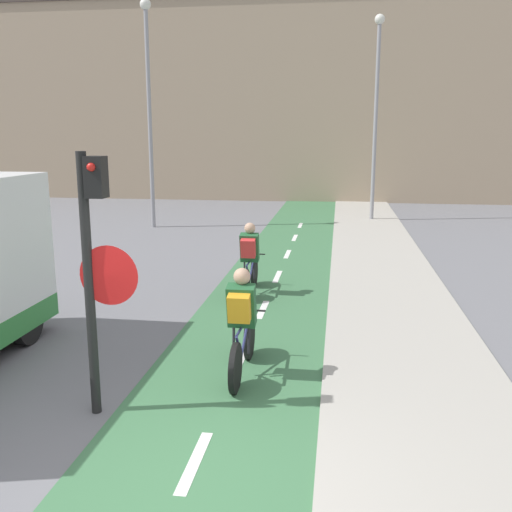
# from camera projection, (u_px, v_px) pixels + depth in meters

# --- Properties ---
(ground_plane) EXTENTS (120.00, 120.00, 0.00)m
(ground_plane) POSITION_uv_depth(u_px,v_px,m) (181.00, 495.00, 5.07)
(ground_plane) COLOR slate
(bike_lane) EXTENTS (2.34, 60.00, 0.02)m
(bike_lane) POSITION_uv_depth(u_px,v_px,m) (181.00, 493.00, 5.08)
(bike_lane) COLOR #3D7047
(bike_lane) RESTS_ON ground_plane
(building_row_background) EXTENTS (60.00, 5.20, 9.91)m
(building_row_background) POSITION_uv_depth(u_px,v_px,m) (315.00, 98.00, 28.74)
(building_row_background) COLOR gray
(building_row_background) RESTS_ON ground_plane
(traffic_light_pole) EXTENTS (0.67, 0.26, 2.97)m
(traffic_light_pole) POSITION_uv_depth(u_px,v_px,m) (95.00, 256.00, 6.20)
(traffic_light_pole) COLOR black
(traffic_light_pole) RESTS_ON ground_plane
(street_lamp_far) EXTENTS (0.36, 0.36, 7.45)m
(street_lamp_far) POSITION_uv_depth(u_px,v_px,m) (149.00, 93.00, 18.93)
(street_lamp_far) COLOR gray
(street_lamp_far) RESTS_ON ground_plane
(street_lamp_sidewalk) EXTENTS (0.36, 0.36, 7.30)m
(street_lamp_sidewalk) POSITION_uv_depth(u_px,v_px,m) (376.00, 99.00, 20.57)
(street_lamp_sidewalk) COLOR gray
(street_lamp_sidewalk) RESTS_ON ground_plane
(cyclist_near) EXTENTS (0.46, 1.76, 1.47)m
(cyclist_near) POSITION_uv_depth(u_px,v_px,m) (242.00, 325.00, 7.43)
(cyclist_near) COLOR black
(cyclist_near) RESTS_ON ground_plane
(cyclist_far) EXTENTS (0.46, 1.71, 1.45)m
(cyclist_far) POSITION_uv_depth(u_px,v_px,m) (250.00, 260.00, 11.34)
(cyclist_far) COLOR black
(cyclist_far) RESTS_ON ground_plane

